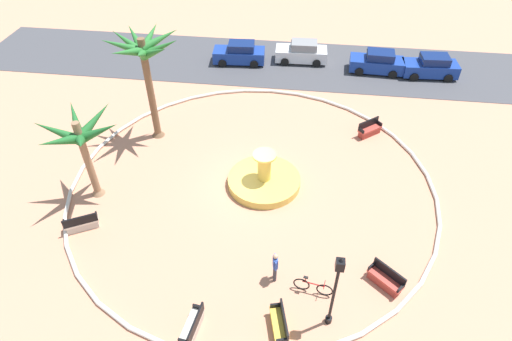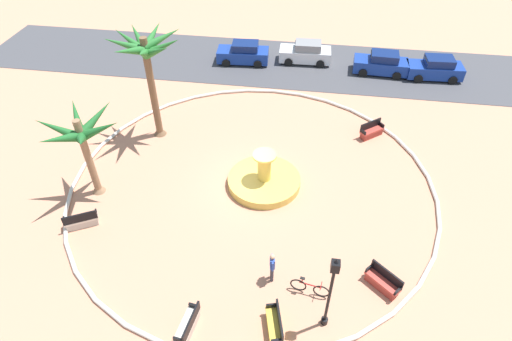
% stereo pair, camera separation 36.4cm
% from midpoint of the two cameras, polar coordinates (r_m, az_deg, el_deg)
% --- Properties ---
extents(ground_plane, '(80.00, 80.00, 0.00)m').
position_cam_midpoint_polar(ground_plane, '(23.59, -0.90, -1.84)').
color(ground_plane, tan).
extents(plaza_curb, '(19.78, 19.78, 0.20)m').
position_cam_midpoint_polar(plaza_curb, '(23.52, -0.90, -1.66)').
color(plaza_curb, silver).
rests_on(plaza_curb, ground).
extents(street_asphalt, '(48.00, 8.00, 0.03)m').
position_cam_midpoint_polar(street_asphalt, '(35.31, 2.43, 14.10)').
color(street_asphalt, '#424247').
rests_on(street_asphalt, ground).
extents(fountain, '(3.96, 3.96, 2.11)m').
position_cam_midpoint_polar(fountain, '(23.39, 0.63, -1.26)').
color(fountain, gold).
rests_on(fountain, ground).
extents(palm_tree_near_fountain, '(4.24, 4.08, 4.86)m').
position_cam_midpoint_polar(palm_tree_near_fountain, '(22.37, -22.75, 3.99)').
color(palm_tree_near_fountain, '#8E6B4C').
rests_on(palm_tree_near_fountain, ground).
extents(palm_tree_by_curb, '(4.29, 4.33, 6.64)m').
position_cam_midpoint_polar(palm_tree_by_curb, '(25.12, -15.06, 14.44)').
color(palm_tree_by_curb, brown).
rests_on(palm_tree_by_curb, ground).
extents(bench_east, '(1.54, 1.43, 1.00)m').
position_cam_midpoint_polar(bench_east, '(19.86, 16.26, -13.78)').
color(bench_east, '#B73D33').
rests_on(bench_east, ground).
extents(bench_west, '(0.89, 1.67, 1.00)m').
position_cam_midpoint_polar(bench_west, '(18.02, 2.50, -19.89)').
color(bench_west, gold).
rests_on(bench_west, ground).
extents(bench_north, '(0.72, 1.65, 1.00)m').
position_cam_midpoint_polar(bench_north, '(18.17, -9.04, -19.87)').
color(bench_north, beige).
rests_on(bench_north, ground).
extents(bench_southeast, '(1.55, 1.40, 1.00)m').
position_cam_midpoint_polar(bench_southeast, '(27.78, 14.46, 5.22)').
color(bench_southeast, '#B73D33').
rests_on(bench_southeast, ground).
extents(bench_southwest, '(1.65, 1.20, 1.00)m').
position_cam_midpoint_polar(bench_southwest, '(22.82, -22.54, -6.55)').
color(bench_southwest, beige).
rests_on(bench_southwest, ground).
extents(lamppost, '(0.32, 0.32, 4.16)m').
position_cam_midpoint_polar(lamppost, '(16.63, 9.85, -15.01)').
color(lamppost, black).
rests_on(lamppost, ground).
extents(bicycle_by_lamppost, '(1.71, 0.47, 0.94)m').
position_cam_midpoint_polar(bicycle_by_lamppost, '(19.01, 7.00, -15.08)').
color(bicycle_by_lamppost, black).
rests_on(bicycle_by_lamppost, ground).
extents(person_cyclist_helmet, '(0.26, 0.52, 1.69)m').
position_cam_midpoint_polar(person_cyclist_helmet, '(18.82, 1.99, -12.51)').
color(person_cyclist_helmet, '#33333D').
rests_on(person_cyclist_helmet, ground).
extents(parked_car_leftmost, '(4.11, 2.13, 1.67)m').
position_cam_midpoint_polar(parked_car_leftmost, '(35.04, -2.51, 15.27)').
color(parked_car_leftmost, navy).
rests_on(parked_car_leftmost, ground).
extents(parked_car_second, '(4.05, 2.02, 1.67)m').
position_cam_midpoint_polar(parked_car_second, '(35.35, 5.78, 15.34)').
color(parked_car_second, silver).
rests_on(parked_car_second, ground).
extents(parked_car_third, '(4.07, 2.06, 1.67)m').
position_cam_midpoint_polar(parked_car_third, '(34.85, 15.48, 13.66)').
color(parked_car_third, navy).
rests_on(parked_car_third, ground).
extents(parked_car_rightmost, '(4.09, 2.10, 1.67)m').
position_cam_midpoint_polar(parked_car_rightmost, '(35.49, 21.89, 12.67)').
color(parked_car_rightmost, navy).
rests_on(parked_car_rightmost, ground).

